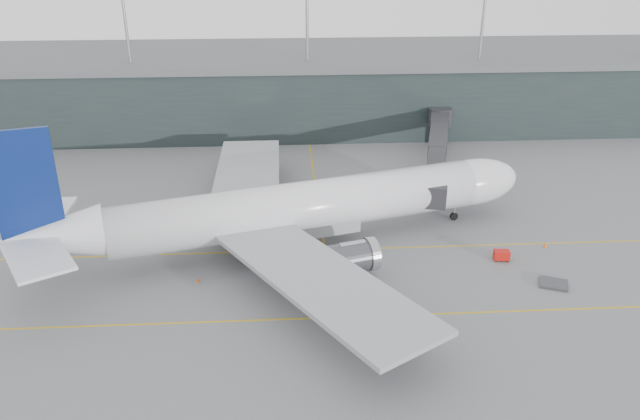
{
  "coord_description": "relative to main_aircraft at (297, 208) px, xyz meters",
  "views": [
    {
      "loc": [
        -0.21,
        -78.02,
        39.78
      ],
      "look_at": [
        4.34,
        -4.0,
        5.93
      ],
      "focal_mm": 35.0,
      "sensor_mm": 36.0,
      "label": 1
    }
  ],
  "objects": [
    {
      "name": "uld_a",
      "position": [
        -7.21,
        13.68,
        -4.7
      ],
      "size": [
        2.19,
        1.98,
        1.63
      ],
      "rotation": [
        0.0,
        0.0,
        0.36
      ],
      "color": "#3D3E43",
      "rests_on": "ground"
    },
    {
      "name": "cone_nose",
      "position": [
        33.56,
        -2.52,
        -5.17
      ],
      "size": [
        0.49,
        0.49,
        0.77
      ],
      "primitive_type": "cone",
      "color": "#F9540D",
      "rests_on": "ground"
    },
    {
      "name": "taxiline_b",
      "position": [
        -1.39,
        -17.48,
        -5.55
      ],
      "size": [
        160.0,
        0.25,
        0.02
      ],
      "primitive_type": "cube",
      "color": "#C19912",
      "rests_on": "ground"
    },
    {
      "name": "jet_bridge",
      "position": [
        24.07,
        28.28,
        -0.08
      ],
      "size": [
        15.6,
        47.23,
        7.31
      ],
      "rotation": [
        0.0,
        0.0,
        -0.26
      ],
      "color": "#26262A",
      "rests_on": "ground"
    },
    {
      "name": "cone_wing_port",
      "position": [
        6.85,
        12.16,
        -5.25
      ],
      "size": [
        0.39,
        0.39,
        0.61
      ],
      "primitive_type": "cone",
      "color": "#FF510E",
      "rests_on": "ground"
    },
    {
      "name": "main_aircraft",
      "position": [
        0.0,
        0.0,
        0.0
      ],
      "size": [
        69.43,
        63.82,
        19.81
      ],
      "rotation": [
        0.0,
        0.0,
        0.28
      ],
      "color": "silver",
      "rests_on": "ground"
    },
    {
      "name": "ground",
      "position": [
        -1.39,
        2.52,
        -5.56
      ],
      "size": [
        320.0,
        320.0,
        0.0
      ],
      "primitive_type": "plane",
      "color": "#535357",
      "rests_on": "ground"
    },
    {
      "name": "cone_wing_stbd",
      "position": [
        6.83,
        -15.51,
        -5.18
      ],
      "size": [
        0.48,
        0.48,
        0.76
      ],
      "primitive_type": "cone",
      "color": "#D6420B",
      "rests_on": "ground"
    },
    {
      "name": "cone_tail",
      "position": [
        -12.52,
        -8.82,
        -5.22
      ],
      "size": [
        0.42,
        0.42,
        0.67
      ],
      "primitive_type": "cone",
      "color": "#EC530D",
      "rests_on": "ground"
    },
    {
      "name": "uld_b",
      "position": [
        -5.39,
        13.48,
        -4.7
      ],
      "size": [
        2.24,
        2.06,
        1.64
      ],
      "rotation": [
        0.0,
        0.0,
        0.43
      ],
      "color": "#3D3E43",
      "rests_on": "ground"
    },
    {
      "name": "uld_c",
      "position": [
        -1.99,
        11.93,
        -4.62
      ],
      "size": [
        2.31,
        2.04,
        1.78
      ],
      "rotation": [
        0.0,
        0.0,
        0.28
      ],
      "color": "#3D3E43",
      "rests_on": "ground"
    },
    {
      "name": "baggage_dolly",
      "position": [
        30.74,
        -12.21,
        -5.36
      ],
      "size": [
        4.07,
        3.7,
        0.33
      ],
      "primitive_type": "cube",
      "rotation": [
        0.0,
        0.0,
        -0.38
      ],
      "color": "#343539",
      "rests_on": "ground"
    },
    {
      "name": "taxiline_lead_main",
      "position": [
        3.61,
        22.52,
        -5.55
      ],
      "size": [
        0.25,
        60.0,
        0.02
      ],
      "primitive_type": "cube",
      "color": "#C19912",
      "rests_on": "ground"
    },
    {
      "name": "terminal",
      "position": [
        -1.39,
        60.52,
        2.06
      ],
      "size": [
        240.0,
        36.0,
        29.0
      ],
      "color": "#1E2928",
      "rests_on": "ground"
    },
    {
      "name": "taxiline_a",
      "position": [
        -1.39,
        -1.48,
        -5.55
      ],
      "size": [
        160.0,
        0.25,
        0.02
      ],
      "primitive_type": "cube",
      "color": "#C19912",
      "rests_on": "ground"
    },
    {
      "name": "gse_cart",
      "position": [
        26.41,
        -5.69,
        -4.81
      ],
      "size": [
        2.11,
        1.47,
        1.35
      ],
      "rotation": [
        0.0,
        0.0,
        -0.11
      ],
      "color": "red",
      "rests_on": "ground"
    }
  ]
}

